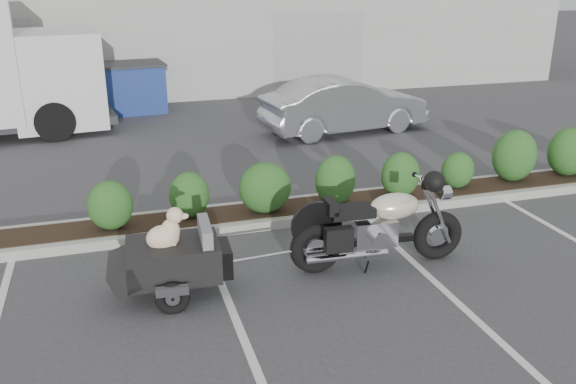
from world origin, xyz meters
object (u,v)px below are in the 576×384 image
object	(u,v)px
pet_trailer	(172,258)
dumpster	(127,88)
sedan	(344,105)
motorcycle	(379,228)

from	to	relation	value
pet_trailer	dumpster	xyz separation A→B (m)	(0.01, 10.87, 0.20)
pet_trailer	sedan	world-z (taller)	sedan
motorcycle	dumpster	distance (m)	11.24
motorcycle	pet_trailer	xyz separation A→B (m)	(-2.79, 0.03, -0.07)
motorcycle	sedan	distance (m)	7.37
motorcycle	sedan	bearing A→B (deg)	75.27
pet_trailer	sedan	size ratio (longest dim) A/B	0.48
motorcycle	dumpster	size ratio (longest dim) A/B	1.12
motorcycle	dumpster	world-z (taller)	motorcycle
pet_trailer	sedan	bearing A→B (deg)	57.33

